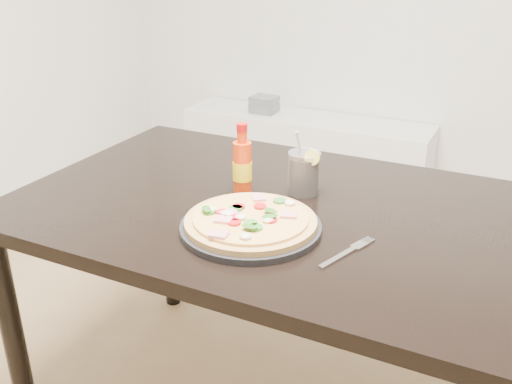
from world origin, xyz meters
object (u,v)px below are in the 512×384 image
at_px(pizza, 250,220).
at_px(media_console, 305,159).
at_px(hot_sauce_bottle, 242,166).
at_px(dining_table, 275,231).
at_px(plate, 251,227).
at_px(cola_cup, 304,174).
at_px(fork, 349,251).

relative_size(pizza, media_console, 0.23).
bearing_deg(media_console, hot_sauce_bottle, -74.91).
bearing_deg(media_console, pizza, -72.87).
bearing_deg(dining_table, pizza, -87.01).
height_order(plate, pizza, pizza).
relative_size(cola_cup, media_console, 0.13).
xyz_separation_m(pizza, media_console, (-0.55, 1.79, -0.53)).
bearing_deg(cola_cup, media_console, 110.97).
relative_size(dining_table, fork, 7.65).
height_order(hot_sauce_bottle, fork, hot_sauce_bottle).
xyz_separation_m(plate, hot_sauce_bottle, (-0.12, 0.19, 0.07)).
height_order(plate, hot_sauce_bottle, hot_sauce_bottle).
bearing_deg(fork, media_console, 133.46).
bearing_deg(dining_table, media_console, 108.52).
height_order(pizza, hot_sauce_bottle, hot_sauce_bottle).
bearing_deg(fork, pizza, -160.72).
distance_m(pizza, cola_cup, 0.27).
height_order(cola_cup, fork, cola_cup).
bearing_deg(cola_cup, hot_sauce_bottle, -152.71).
bearing_deg(pizza, media_console, 107.13).
xyz_separation_m(dining_table, media_console, (-0.54, 1.62, -0.42)).
height_order(hot_sauce_bottle, cola_cup, hot_sauce_bottle).
distance_m(hot_sauce_bottle, fork, 0.42).
xyz_separation_m(hot_sauce_bottle, cola_cup, (0.15, 0.08, -0.02)).
bearing_deg(cola_cup, plate, -96.26).
bearing_deg(dining_table, hot_sauce_bottle, 168.51).
bearing_deg(hot_sauce_bottle, dining_table, -11.49).
relative_size(plate, hot_sauce_bottle, 1.71).
bearing_deg(fork, plate, -160.85).
bearing_deg(dining_table, plate, -86.70).
height_order(plate, fork, plate).
bearing_deg(fork, dining_table, 165.95).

